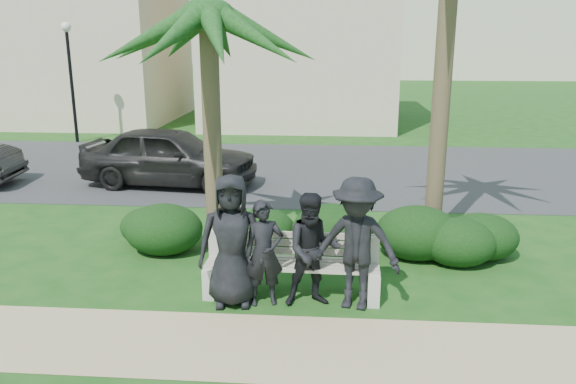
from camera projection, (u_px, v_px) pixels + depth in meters
name	position (u px, v px, depth m)	size (l,w,h in m)	color
ground	(302.00, 286.00, 8.67)	(160.00, 160.00, 0.00)	#174915
footpath	(294.00, 347.00, 6.93)	(30.00, 1.60, 0.01)	tan
asphalt_street	(316.00, 170.00, 16.36)	(160.00, 8.00, 0.01)	#2D2D30
stucco_bldg_left	(64.00, 40.00, 25.90)	(10.40, 8.40, 7.30)	beige
stucco_bldg_right	(301.00, 40.00, 25.09)	(8.40, 8.40, 7.30)	beige
street_lamp	(69.00, 61.00, 20.10)	(0.36, 0.36, 4.29)	black
park_bench	(292.00, 270.00, 8.26)	(2.56, 0.64, 0.89)	gray
man_a	(232.00, 241.00, 7.86)	(0.93, 0.61, 1.91)	black
man_b	(264.00, 253.00, 7.90)	(0.56, 0.37, 1.54)	black
man_c	(313.00, 250.00, 7.87)	(0.80, 0.62, 1.65)	black
man_d	(356.00, 244.00, 7.75)	(1.23, 0.70, 1.90)	black
hedge_a	(150.00, 225.00, 10.38)	(1.10, 0.91, 0.72)	black
hedge_b	(164.00, 228.00, 9.94)	(1.39, 1.15, 0.91)	black
hedge_c	(263.00, 228.00, 10.15)	(1.16, 0.96, 0.76)	black
hedge_d	(333.00, 229.00, 9.82)	(1.45, 1.20, 0.94)	black
hedge_e	(459.00, 241.00, 9.43)	(1.25, 1.04, 0.82)	black
hedge_f	(482.00, 235.00, 9.69)	(1.25, 1.04, 0.82)	black
hedge_extra	(417.00, 231.00, 9.71)	(1.45, 1.20, 0.94)	black
palm_left	(208.00, 17.00, 9.27)	(3.00, 3.00, 4.98)	brown
car_a	(170.00, 156.00, 14.46)	(1.81, 4.51, 1.54)	black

